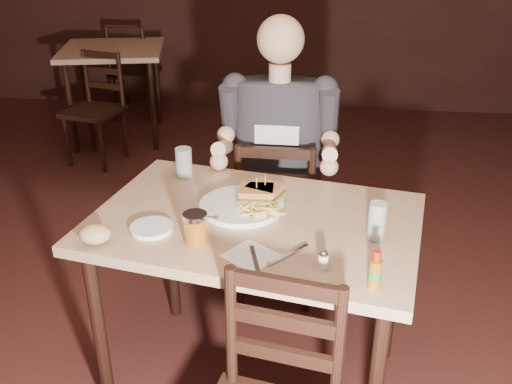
# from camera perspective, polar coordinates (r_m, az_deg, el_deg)

# --- Properties ---
(room_shell) EXTENTS (7.00, 7.00, 7.00)m
(room_shell) POSITION_cam_1_polar(r_m,az_deg,el_deg) (2.10, -6.08, 16.30)
(room_shell) COLOR black
(room_shell) RESTS_ON ground
(main_table) EXTENTS (1.28, 0.99, 0.77)m
(main_table) POSITION_cam_1_polar(r_m,az_deg,el_deg) (2.09, -0.14, -4.69)
(main_table) COLOR tan
(main_table) RESTS_ON ground
(bg_table) EXTENTS (0.94, 0.94, 0.77)m
(bg_table) POSITION_cam_1_polar(r_m,az_deg,el_deg) (4.93, -14.12, 12.81)
(bg_table) COLOR tan
(bg_table) RESTS_ON ground
(chair_far) EXTENTS (0.41, 0.44, 0.86)m
(chair_far) POSITION_cam_1_polar(r_m,az_deg,el_deg) (2.78, 2.16, -2.36)
(chair_far) COLOR black
(chair_far) RESTS_ON ground
(bg_chair_far) EXTENTS (0.41, 0.45, 0.87)m
(bg_chair_far) POSITION_cam_1_polar(r_m,az_deg,el_deg) (5.49, -11.99, 11.70)
(bg_chair_far) COLOR black
(bg_chair_far) RESTS_ON ground
(bg_chair_near) EXTENTS (0.48, 0.50, 0.83)m
(bg_chair_near) POSITION_cam_1_polar(r_m,az_deg,el_deg) (4.50, -15.98, 7.81)
(bg_chair_near) COLOR black
(bg_chair_near) RESTS_ON ground
(diner) EXTENTS (0.55, 0.44, 0.93)m
(diner) POSITION_cam_1_polar(r_m,az_deg,el_deg) (2.54, 2.24, 6.71)
(diner) COLOR #2C2A2F
(diner) RESTS_ON chair_far
(dinner_plate) EXTENTS (0.36, 0.36, 0.02)m
(dinner_plate) POSITION_cam_1_polar(r_m,az_deg,el_deg) (2.10, -1.43, -1.50)
(dinner_plate) COLOR white
(dinner_plate) RESTS_ON main_table
(sandwich_left) EXTENTS (0.15, 0.14, 0.10)m
(sandwich_left) POSITION_cam_1_polar(r_m,az_deg,el_deg) (2.12, 0.92, 0.53)
(sandwich_left) COLOR #BE8848
(sandwich_left) RESTS_ON dinner_plate
(sandwich_right) EXTENTS (0.13, 0.11, 0.10)m
(sandwich_right) POSITION_cam_1_polar(r_m,az_deg,el_deg) (2.09, 0.06, 0.23)
(sandwich_right) COLOR #BE8848
(sandwich_right) RESTS_ON dinner_plate
(fries_pile) EXTENTS (0.25, 0.20, 0.04)m
(fries_pile) POSITION_cam_1_polar(r_m,az_deg,el_deg) (2.04, 0.19, -1.51)
(fries_pile) COLOR #EFC773
(fries_pile) RESTS_ON dinner_plate
(ketchup_dollop) EXTENTS (0.05, 0.05, 0.01)m
(ketchup_dollop) POSITION_cam_1_polar(r_m,az_deg,el_deg) (2.02, -0.14, -2.22)
(ketchup_dollop) COLOR maroon
(ketchup_dollop) RESTS_ON dinner_plate
(glass_left) EXTENTS (0.08, 0.08, 0.12)m
(glass_left) POSITION_cam_1_polar(r_m,az_deg,el_deg) (2.36, -7.22, 2.92)
(glass_left) COLOR silver
(glass_left) RESTS_ON main_table
(glass_right) EXTENTS (0.07, 0.07, 0.13)m
(glass_right) POSITION_cam_1_polar(r_m,az_deg,el_deg) (1.93, 12.00, -2.89)
(glass_right) COLOR silver
(glass_right) RESTS_ON main_table
(hot_sauce) EXTENTS (0.04, 0.04, 0.12)m
(hot_sauce) POSITION_cam_1_polar(r_m,az_deg,el_deg) (1.69, 11.86, -7.58)
(hot_sauce) COLOR #874A0F
(hot_sauce) RESTS_ON main_table
(salt_shaker) EXTENTS (0.04, 0.04, 0.06)m
(salt_shaker) POSITION_cam_1_polar(r_m,az_deg,el_deg) (1.77, 6.75, -6.80)
(salt_shaker) COLOR white
(salt_shaker) RESTS_ON main_table
(syrup_dispenser) EXTENTS (0.10, 0.10, 0.11)m
(syrup_dispenser) POSITION_cam_1_polar(r_m,az_deg,el_deg) (1.89, -6.06, -3.59)
(syrup_dispenser) COLOR #874A0F
(syrup_dispenser) RESTS_ON main_table
(napkin) EXTENTS (0.20, 0.20, 0.00)m
(napkin) POSITION_cam_1_polar(r_m,az_deg,el_deg) (1.83, -0.51, -6.42)
(napkin) COLOR white
(napkin) RESTS_ON main_table
(knife) EXTENTS (0.07, 0.22, 0.01)m
(knife) POSITION_cam_1_polar(r_m,az_deg,el_deg) (1.77, 0.04, -7.34)
(knife) COLOR silver
(knife) RESTS_ON napkin
(fork) EXTENTS (0.13, 0.14, 0.01)m
(fork) POSITION_cam_1_polar(r_m,az_deg,el_deg) (1.83, 3.23, -6.26)
(fork) COLOR silver
(fork) RESTS_ON napkin
(side_plate) EXTENTS (0.17, 0.17, 0.01)m
(side_plate) POSITION_cam_1_polar(r_m,az_deg,el_deg) (2.00, -10.39, -3.64)
(side_plate) COLOR white
(side_plate) RESTS_ON main_table
(bread_roll) EXTENTS (0.12, 0.11, 0.06)m
(bread_roll) POSITION_cam_1_polar(r_m,az_deg,el_deg) (1.94, -15.84, -4.05)
(bread_roll) COLOR tan
(bread_roll) RESTS_ON side_plate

